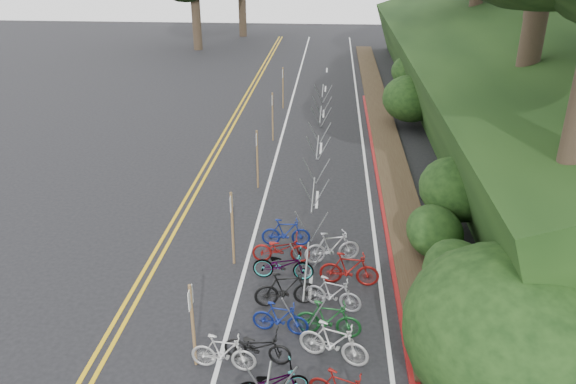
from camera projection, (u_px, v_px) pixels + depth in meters
name	position (u px, v px, depth m)	size (l,w,h in m)	color
ground	(175.00, 371.00, 13.51)	(120.00, 120.00, 0.00)	black
road_markings	(256.00, 196.00, 22.62)	(7.47, 80.00, 0.01)	gold
red_curb	(379.00, 181.00, 23.96)	(0.25, 28.00, 0.10)	maroon
embankment	(516.00, 86.00, 28.78)	(14.30, 48.14, 9.11)	black
bike_racks_rest	(317.00, 153.00, 24.73)	(1.14, 23.00, 1.17)	gray
signpost_near	(192.00, 320.00, 13.20)	(0.08, 0.40, 2.30)	brown
signposts_rest	(266.00, 132.00, 25.57)	(0.08, 18.40, 2.50)	brown
bike_front	(223.00, 353.00, 13.40)	(1.62, 0.46, 0.97)	beige
bike_valet	(303.00, 322.00, 14.42)	(3.02, 11.00, 1.09)	slate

